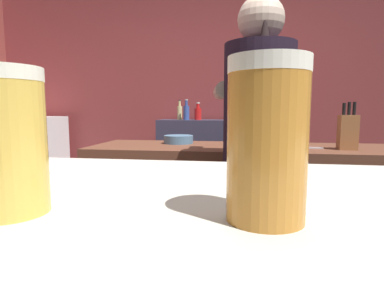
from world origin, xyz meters
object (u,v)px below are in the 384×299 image
at_px(chefs_knife, 302,148).
at_px(pint_glass_near, 5,142).
at_px(mini_fridge, 30,166).
at_px(knife_block, 348,131).
at_px(bottle_olive_oil, 198,113).
at_px(bottle_soy, 180,112).
at_px(bottle_vinegar, 228,111).
at_px(bartender, 258,148).
at_px(mixing_bowl, 179,139).
at_px(pint_glass_far, 267,141).
at_px(bottle_hot_sauce, 186,112).

distance_m(chefs_knife, pint_glass_near, 1.83).
relative_size(mini_fridge, chefs_knife, 4.53).
height_order(mini_fridge, knife_block, knife_block).
bearing_deg(knife_block, chefs_knife, 173.13).
distance_m(chefs_knife, bottle_olive_oil, 1.56).
xyz_separation_m(knife_block, bottle_soy, (-1.26, 1.39, 0.10)).
bearing_deg(bottle_soy, bottle_vinegar, -2.57).
xyz_separation_m(bartender, bottle_olive_oil, (-0.53, 1.72, 0.15)).
xyz_separation_m(chefs_knife, bottle_olive_oil, (-0.81, 1.31, 0.19)).
xyz_separation_m(bartender, knife_block, (0.53, 0.38, 0.06)).
relative_size(mini_fridge, mixing_bowl, 5.42).
height_order(pint_glass_far, bottle_hot_sauce, bottle_hot_sauce).
relative_size(bartender, knife_block, 6.16).
bearing_deg(bartender, bottle_vinegar, 0.25).
bearing_deg(bottle_hot_sauce, mini_fridge, -176.48).
height_order(bartender, pint_glass_near, bartender).
bearing_deg(bottle_olive_oil, chefs_knife, -58.33).
distance_m(mini_fridge, chefs_knife, 2.92).
bearing_deg(mini_fridge, chefs_knife, -23.87).
bearing_deg(bottle_olive_oil, mini_fridge, -175.54).
relative_size(pint_glass_near, pint_glass_far, 0.96).
relative_size(mini_fridge, pint_glass_far, 7.09).
bearing_deg(bottle_hot_sauce, chefs_knife, -54.06).
height_order(bartender, bottle_olive_oil, bartender).
distance_m(knife_block, pint_glass_near, 1.89).
relative_size(bartender, bottle_olive_oil, 9.43).
bearing_deg(bottle_olive_oil, mixing_bowl, -88.88).
distance_m(knife_block, chefs_knife, 0.27).
distance_m(mini_fridge, bottle_vinegar, 2.23).
distance_m(bartender, pint_glass_near, 1.36).
relative_size(mixing_bowl, bottle_vinegar, 0.88).
bearing_deg(pint_glass_far, mini_fridge, 128.82).
height_order(mini_fridge, bottle_hot_sauce, bottle_hot_sauce).
height_order(mini_fridge, mixing_bowl, mini_fridge).
height_order(bartender, bottle_soy, bartender).
bearing_deg(bartender, chefs_knife, -41.73).
bearing_deg(pint_glass_far, bottle_hot_sauce, 101.21).
relative_size(mini_fridge, bartender, 0.64).
distance_m(bartender, bottle_hot_sauce, 1.81).
xyz_separation_m(bottle_olive_oil, bottle_hot_sauce, (-0.12, -0.04, 0.01)).
xyz_separation_m(knife_block, chefs_knife, (-0.25, 0.03, -0.10)).
distance_m(bottle_vinegar, bottle_hot_sauce, 0.43).
height_order(pint_glass_near, bottle_hot_sauce, bottle_hot_sauce).
bearing_deg(chefs_knife, knife_block, -2.65).
xyz_separation_m(mini_fridge, bartender, (2.37, -1.58, 0.44)).
height_order(pint_glass_near, pint_glass_far, pint_glass_far).
height_order(pint_glass_near, bottle_soy, bottle_soy).
distance_m(mini_fridge, bartender, 2.88).
relative_size(knife_block, pint_glass_near, 1.87).
height_order(bottle_vinegar, bottle_hot_sauce, bottle_vinegar).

